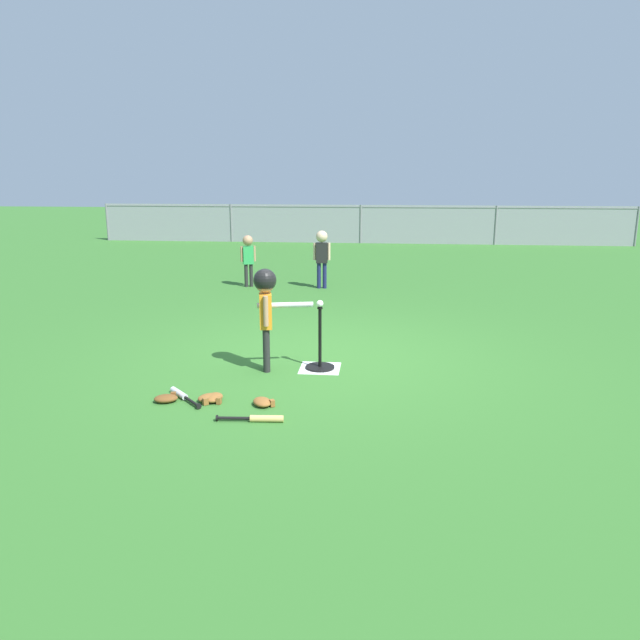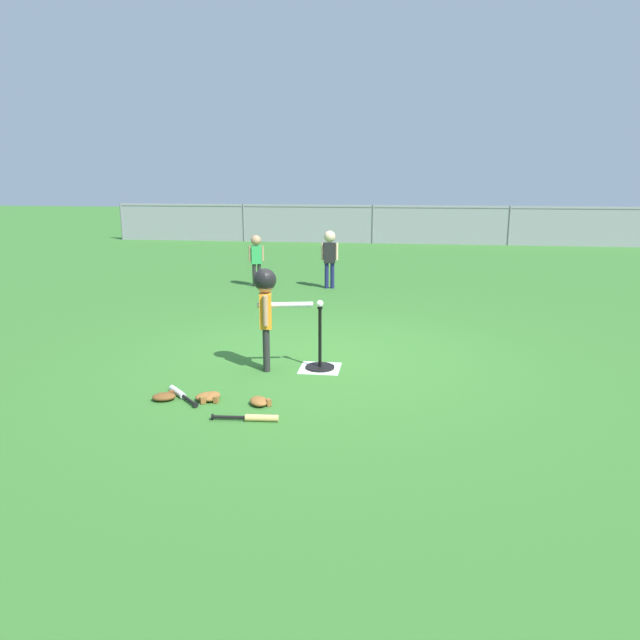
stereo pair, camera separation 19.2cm
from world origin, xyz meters
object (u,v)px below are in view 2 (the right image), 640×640
object	(u,v)px
batting_tee	(320,359)
glove_near_bats	(207,397)
fielder_deep_right	(330,251)
fielder_deep_center	(256,254)
spare_bat_silver	(180,394)
glove_outfield_drop	(164,397)
baseball_on_tee	(320,304)
glove_tossed_aside	(259,401)
spare_bat_wood	(255,418)
glove_by_plate	(212,397)
batter_child	(266,298)

from	to	relation	value
batting_tee	glove_near_bats	xyz separation A→B (m)	(-0.94, -1.09, -0.08)
batting_tee	fielder_deep_right	size ratio (longest dim) A/B	0.65
fielder_deep_center	spare_bat_silver	bearing A→B (deg)	-84.00
batting_tee	fielder_deep_center	xyz separation A→B (m)	(-1.83, 4.75, 0.51)
glove_outfield_drop	spare_bat_silver	bearing A→B (deg)	44.24
baseball_on_tee	spare_bat_silver	world-z (taller)	baseball_on_tee
fielder_deep_right	glove_tossed_aside	bearing A→B (deg)	-89.70
spare_bat_silver	glove_near_bats	size ratio (longest dim) A/B	1.65
fielder_deep_right	glove_tossed_aside	size ratio (longest dim) A/B	3.94
spare_bat_wood	glove_outfield_drop	size ratio (longest dim) A/B	2.31
glove_tossed_aside	baseball_on_tee	bearing A→B (deg)	69.92
spare_bat_wood	glove_by_plate	size ratio (longest dim) A/B	2.56
spare_bat_silver	glove_tossed_aside	size ratio (longest dim) A/B	1.65
batting_tee	baseball_on_tee	xyz separation A→B (m)	(0.00, 0.00, 0.62)
fielder_deep_right	glove_outfield_drop	xyz separation A→B (m)	(-0.89, -5.86, -0.65)
baseball_on_tee	glove_by_plate	xyz separation A→B (m)	(-0.90, -1.08, -0.70)
glove_outfield_drop	spare_bat_wood	bearing A→B (deg)	-21.05
fielder_deep_center	glove_tossed_aside	bearing A→B (deg)	-76.47
fielder_deep_center	glove_outfield_drop	world-z (taller)	fielder_deep_center
batting_tee	glove_near_bats	bearing A→B (deg)	-130.94
batter_child	glove_outfield_drop	bearing A→B (deg)	-127.29
baseball_on_tee	batting_tee	bearing A→B (deg)	-90.00
spare_bat_silver	glove_outfield_drop	world-z (taller)	glove_outfield_drop
fielder_deep_center	spare_bat_wood	bearing A→B (deg)	-76.85
glove_near_bats	fielder_deep_center	bearing A→B (deg)	98.69
spare_bat_wood	batter_child	bearing A→B (deg)	97.79
fielder_deep_right	glove_outfield_drop	world-z (taller)	fielder_deep_right
batter_child	fielder_deep_center	xyz separation A→B (m)	(-1.27, 4.87, -0.18)
batting_tee	spare_bat_silver	size ratio (longest dim) A/B	1.55
batter_child	fielder_deep_right	world-z (taller)	batter_child
batter_child	spare_bat_wood	distance (m)	1.60
batting_tee	glove_by_plate	distance (m)	1.40
fielder_deep_right	glove_by_plate	bearing A→B (deg)	-94.41
fielder_deep_right	fielder_deep_center	bearing A→B (deg)	179.08
spare_bat_silver	batter_child	bearing A→B (deg)	53.89
batting_tee	baseball_on_tee	bearing A→B (deg)	90.00
glove_tossed_aside	spare_bat_silver	bearing A→B (deg)	172.20
fielder_deep_right	spare_bat_silver	size ratio (longest dim) A/B	2.39
baseball_on_tee	glove_near_bats	world-z (taller)	baseball_on_tee
batting_tee	spare_bat_wood	world-z (taller)	batting_tee
batting_tee	fielder_deep_center	world-z (taller)	fielder_deep_center
baseball_on_tee	glove_outfield_drop	world-z (taller)	baseball_on_tee
glove_near_bats	glove_tossed_aside	size ratio (longest dim) A/B	1.00
glove_by_plate	batter_child	bearing A→B (deg)	70.90
spare_bat_wood	glove_by_plate	bearing A→B (deg)	140.29
batting_tee	fielder_deep_right	xyz separation A→B (m)	(-0.45, 4.72, 0.58)
baseball_on_tee	glove_tossed_aside	bearing A→B (deg)	-110.08
spare_bat_silver	fielder_deep_center	bearing A→B (deg)	96.00
fielder_deep_center	fielder_deep_right	distance (m)	1.39
batter_child	glove_near_bats	world-z (taller)	batter_child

